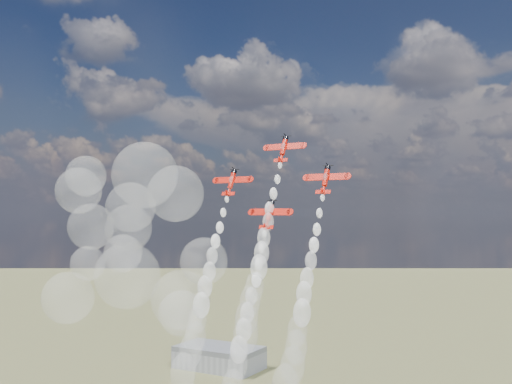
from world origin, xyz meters
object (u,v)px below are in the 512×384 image
object	(u,v)px
plane_lead	(283,148)
plane_slot	(269,214)
hangar	(219,357)
plane_right	(326,179)
plane_left	(231,182)

from	to	relation	value
plane_lead	plane_slot	world-z (taller)	plane_lead
hangar	plane_right	world-z (taller)	plane_right
hangar	plane_lead	bearing A→B (deg)	-52.58
plane_left	plane_slot	size ratio (longest dim) A/B	1.00
plane_left	plane_slot	world-z (taller)	plane_left
plane_lead	plane_left	world-z (taller)	plane_lead
hangar	plane_slot	world-z (taller)	plane_slot
plane_lead	plane_slot	distance (m)	18.73
plane_lead	plane_right	bearing A→B (deg)	-16.37
hangar	plane_lead	distance (m)	232.18
hangar	plane_slot	size ratio (longest dim) A/B	4.60
plane_slot	hangar	bearing A→B (deg)	126.14
plane_right	hangar	bearing A→B (deg)	129.57
hangar	plane_right	xyz separation A→B (m)	(139.83, -169.21, 94.45)
plane_right	plane_slot	world-z (taller)	plane_right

